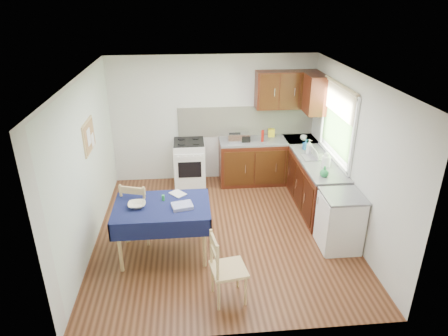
{
  "coord_description": "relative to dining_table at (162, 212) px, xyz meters",
  "views": [
    {
      "loc": [
        -0.49,
        -5.44,
        3.6
      ],
      "look_at": [
        0.03,
        0.16,
        1.06
      ],
      "focal_mm": 32.0,
      "sensor_mm": 36.0,
      "label": 1
    }
  ],
  "objects": [
    {
      "name": "kettle",
      "position": [
        2.66,
        0.91,
        0.3
      ],
      "size": [
        0.15,
        0.15,
        0.25
      ],
      "color": "white",
      "rests_on": "worktop_right"
    },
    {
      "name": "wall_front",
      "position": [
        0.91,
        -1.62,
        0.54
      ],
      "size": [
        4.0,
        0.02,
        2.5
      ],
      "primitive_type": "cube",
      "color": "silver",
      "rests_on": "ground"
    },
    {
      "name": "book",
      "position": [
        0.16,
        0.25,
        0.11
      ],
      "size": [
        0.28,
        0.29,
        0.02
      ],
      "primitive_type": "imported",
      "rotation": [
        0.0,
        0.0,
        0.69
      ],
      "color": "white",
      "rests_on": "dining_table"
    },
    {
      "name": "dining_table",
      "position": [
        0.0,
        0.0,
        0.0
      ],
      "size": [
        1.35,
        0.91,
        0.82
      ],
      "rotation": [
        0.0,
        0.0,
        0.07
      ],
      "color": "#0E1A3B",
      "rests_on": "ground"
    },
    {
      "name": "corkboard",
      "position": [
        -1.06,
        0.78,
        0.89
      ],
      "size": [
        0.04,
        0.62,
        0.47
      ],
      "color": "tan",
      "rests_on": "wall_left"
    },
    {
      "name": "base_cabinets",
      "position": [
        2.27,
        1.74,
        -0.28
      ],
      "size": [
        1.9,
        2.3,
        0.86
      ],
      "color": "black",
      "rests_on": "ground"
    },
    {
      "name": "window",
      "position": [
        2.88,
        1.18,
        0.94
      ],
      "size": [
        0.04,
        1.48,
        1.26
      ],
      "color": "#315422",
      "rests_on": "wall_right"
    },
    {
      "name": "fridge",
      "position": [
        2.61,
        -0.07,
        -0.27
      ],
      "size": [
        0.58,
        0.6,
        0.89
      ],
      "color": "white",
      "rests_on": "ground"
    },
    {
      "name": "sandwich_press",
      "position": [
        1.46,
        2.26,
        0.26
      ],
      "size": [
        0.27,
        0.23,
        0.15
      ],
      "rotation": [
        0.0,
        0.0,
        0.16
      ],
      "color": "black",
      "rests_on": "worktop_back"
    },
    {
      "name": "tea_towel",
      "position": [
        0.29,
        -0.09,
        0.13
      ],
      "size": [
        0.32,
        0.28,
        0.05
      ],
      "primitive_type": "cube",
      "rotation": [
        0.0,
        0.0,
        0.22
      ],
      "color": "navy",
      "rests_on": "dining_table"
    },
    {
      "name": "wall_back",
      "position": [
        0.91,
        2.58,
        0.54
      ],
      "size": [
        4.0,
        0.02,
        2.5
      ],
      "primitive_type": "cube",
      "color": "silver",
      "rests_on": "ground"
    },
    {
      "name": "soap_bottle_b",
      "position": [
        2.54,
        1.71,
        0.28
      ],
      "size": [
        0.1,
        0.1,
        0.18
      ],
      "primitive_type": "imported",
      "rotation": [
        0.0,
        0.0,
        1.78
      ],
      "color": "#1B5BA2",
      "rests_on": "worktop_right"
    },
    {
      "name": "worktop_back",
      "position": [
        1.96,
        2.28,
        0.17
      ],
      "size": [
        1.9,
        0.6,
        0.04
      ],
      "primitive_type": "cube",
      "color": "slate",
      "rests_on": "base_cabinets"
    },
    {
      "name": "wall_right",
      "position": [
        2.91,
        0.48,
        0.54
      ],
      "size": [
        0.02,
        4.2,
        2.5
      ],
      "primitive_type": "cube",
      "color": "silver",
      "rests_on": "ground"
    },
    {
      "name": "ceiling",
      "position": [
        0.91,
        0.48,
        1.79
      ],
      "size": [
        4.0,
        4.2,
        0.02
      ],
      "primitive_type": "cube",
      "color": "white",
      "rests_on": "wall_back"
    },
    {
      "name": "dish_rack",
      "position": [
        2.58,
        1.28,
        0.21
      ],
      "size": [
        0.39,
        0.3,
        0.19
      ],
      "rotation": [
        0.0,
        0.0,
        -0.05
      ],
      "color": "gray",
      "rests_on": "worktop_right"
    },
    {
      "name": "upper_cabinets",
      "position": [
        2.44,
        2.28,
        1.14
      ],
      "size": [
        1.2,
        0.85,
        0.7
      ],
      "color": "black",
      "rests_on": "wall_back"
    },
    {
      "name": "toaster",
      "position": [
        1.29,
        2.18,
        0.28
      ],
      "size": [
        0.26,
        0.16,
        0.2
      ],
      "rotation": [
        0.0,
        0.0,
        -0.39
      ],
      "color": "silver",
      "rests_on": "worktop_back"
    },
    {
      "name": "worktop_right",
      "position": [
        2.61,
        1.13,
        0.17
      ],
      "size": [
        0.6,
        1.7,
        0.04
      ],
      "primitive_type": "cube",
      "color": "slate",
      "rests_on": "base_cabinets"
    },
    {
      "name": "soap_bottle_a",
      "position": [
        2.53,
        1.47,
        0.32
      ],
      "size": [
        0.15,
        0.15,
        0.27
      ],
      "primitive_type": "imported",
      "rotation": [
        0.0,
        0.0,
        0.75
      ],
      "color": "white",
      "rests_on": "worktop_right"
    },
    {
      "name": "sauce_bottle",
      "position": [
        1.83,
        2.18,
        0.3
      ],
      "size": [
        0.05,
        0.05,
        0.23
      ],
      "primitive_type": "cylinder",
      "color": "red",
      "rests_on": "worktop_back"
    },
    {
      "name": "floor",
      "position": [
        0.91,
        0.48,
        -0.71
      ],
      "size": [
        4.2,
        4.2,
        0.0
      ],
      "primitive_type": "plane",
      "color": "#452412",
      "rests_on": "ground"
    },
    {
      "name": "chair_far",
      "position": [
        -0.39,
        0.41,
        -0.18
      ],
      "size": [
        0.55,
        0.55,
        1.0
      ],
      "rotation": [
        0.0,
        0.0,
        2.85
      ],
      "color": "tan",
      "rests_on": "ground"
    },
    {
      "name": "wall_left",
      "position": [
        -1.09,
        0.48,
        0.54
      ],
      "size": [
        0.02,
        4.2,
        2.5
      ],
      "primitive_type": "cube",
      "color": "silver",
      "rests_on": "ground"
    },
    {
      "name": "splashback",
      "position": [
        1.56,
        2.57,
        0.49
      ],
      "size": [
        2.7,
        0.02,
        0.6
      ],
      "primitive_type": "cube",
      "color": "silver",
      "rests_on": "wall_back"
    },
    {
      "name": "worktop_corner",
      "position": [
        2.61,
        2.28,
        0.17
      ],
      "size": [
        0.6,
        0.6,
        0.04
      ],
      "primitive_type": "cube",
      "color": "slate",
      "rests_on": "base_cabinets"
    },
    {
      "name": "stove",
      "position": [
        0.41,
        2.28,
        -0.25
      ],
      "size": [
        0.6,
        0.61,
        0.92
      ],
      "color": "white",
      "rests_on": "ground"
    },
    {
      "name": "soap_bottle_c",
      "position": [
        2.51,
        0.53,
        0.27
      ],
      "size": [
        0.15,
        0.15,
        0.18
      ],
      "primitive_type": "imported",
      "rotation": [
        0.0,
        0.0,
        3.22
      ],
      "color": "green",
      "rests_on": "worktop_right"
    },
    {
      "name": "spice_jar",
      "position": [
        0.02,
        0.13,
        0.15
      ],
      "size": [
        0.04,
        0.04,
        0.09
      ],
      "primitive_type": "cylinder",
      "color": "#268B3D",
      "rests_on": "dining_table"
    },
    {
      "name": "yellow_packet",
      "position": [
        2.05,
        2.44,
        0.27
      ],
      "size": [
        0.14,
        0.11,
        0.16
      ],
      "primitive_type": "cube",
      "rotation": [
        0.0,
        0.0,
        0.3
      ],
      "color": "yellow",
      "rests_on": "worktop_back"
    },
    {
      "name": "chair_near",
      "position": [
        0.8,
        -1.03,
        -0.21
      ],
      "size": [
        0.48,
        0.48,
        0.95
      ],
      "rotation": [
        0.0,
        0.0,
        1.73
      ],
      "color": "tan",
      "rests_on": "ground"
    },
    {
      "name": "cup",
      "position": [
        2.64,
        2.19,
        0.24
      ],
      "size": [
        0.14,
        0.14,
        0.1
      ],
      "primitive_type": "imported",
      "rotation": [
        0.0,
        0.0,
        0.13
      ],
      "color": "white",
      "rests_on": "worktop_back"
    },
    {
      "name": "plate_bowl",
      "position": [
        -0.34,
        -0.02,
        0.14
      ],
      "size": [
        0.26,
        0.26,
        0.06
      ],
      "primitive_type": "imported",
      "rotation": [
        0.0,
        0.0,
        0.06
      ],
      "color": "beige",
      "rests_on": "dining_table"
    }
  ]
}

